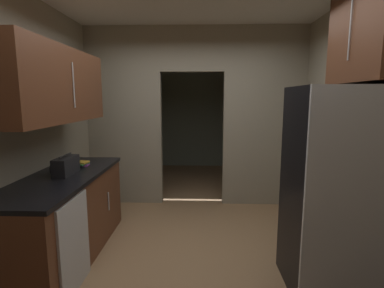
% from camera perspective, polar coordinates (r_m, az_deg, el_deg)
% --- Properties ---
extents(ground, '(20.00, 20.00, 0.00)m').
position_cam_1_polar(ground, '(3.27, -0.15, -21.86)').
color(ground, '#93704C').
extents(kitchen_partition, '(3.34, 0.12, 2.73)m').
position_cam_1_polar(kitchen_partition, '(4.56, 0.77, 6.28)').
color(kitchen_partition, gray).
rests_on(kitchen_partition, ground).
extents(adjoining_room_shell, '(3.34, 2.69, 2.73)m').
position_cam_1_polar(adjoining_room_shell, '(6.39, 0.97, 6.21)').
color(adjoining_room_shell, gray).
rests_on(adjoining_room_shell, ground).
extents(refrigerator, '(0.82, 0.71, 1.77)m').
position_cam_1_polar(refrigerator, '(2.83, 26.69, -8.23)').
color(refrigerator, black).
rests_on(refrigerator, ground).
extents(lower_cabinet_run, '(0.69, 1.88, 0.89)m').
position_cam_1_polar(lower_cabinet_run, '(3.42, -23.55, -12.85)').
color(lower_cabinet_run, brown).
rests_on(lower_cabinet_run, ground).
extents(dishwasher, '(0.02, 0.56, 0.83)m').
position_cam_1_polar(dishwasher, '(2.87, -21.89, -17.79)').
color(dishwasher, '#B7BABC').
rests_on(dishwasher, ground).
extents(upper_cabinet_counterside, '(0.36, 1.70, 0.72)m').
position_cam_1_polar(upper_cabinet_counterside, '(3.20, -25.08, 10.33)').
color(upper_cabinet_counterside, brown).
extents(upper_cabinet_fridgeside, '(0.36, 0.90, 0.92)m').
position_cam_1_polar(upper_cabinet_fridgeside, '(2.96, 31.79, 19.03)').
color(upper_cabinet_fridgeside, brown).
extents(boombox, '(0.15, 0.36, 0.21)m').
position_cam_1_polar(boombox, '(3.30, -23.39, -3.93)').
color(boombox, black).
rests_on(boombox, lower_cabinet_run).
extents(book_stack, '(0.14, 0.17, 0.06)m').
position_cam_1_polar(book_stack, '(3.65, -20.54, -3.60)').
color(book_stack, '#8C3893').
rests_on(book_stack, lower_cabinet_run).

